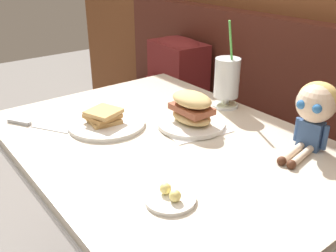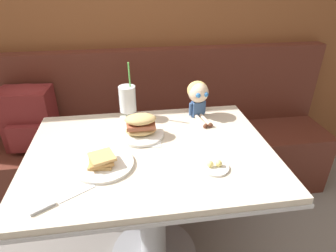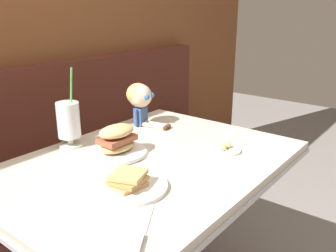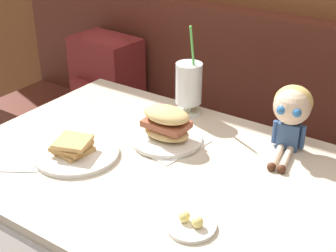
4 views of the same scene
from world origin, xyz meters
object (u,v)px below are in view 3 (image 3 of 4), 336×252
butter_saucer (224,149)px  butter_knife (140,238)px  seated_doll (140,98)px  milkshake_glass (69,122)px  toast_plate (127,185)px  sandwich_plate (117,143)px

butter_saucer → butter_knife: 0.62m
seated_doll → butter_knife: bearing=-137.8°
milkshake_glass → seated_doll: bearing=-5.7°
toast_plate → sandwich_plate: 0.28m
toast_plate → milkshake_glass: 0.46m
milkshake_glass → butter_saucer: bearing=-57.1°
butter_saucer → seated_doll: (0.04, 0.48, 0.12)m
milkshake_glass → sandwich_plate: milkshake_glass is taller
sandwich_plate → seated_doll: 0.38m
butter_saucer → butter_knife: bearing=-168.9°
sandwich_plate → butter_knife: (-0.34, -0.42, -0.04)m
sandwich_plate → milkshake_glass: bearing=104.3°
milkshake_glass → butter_knife: (-0.28, -0.63, -0.10)m
butter_saucer → seated_doll: bearing=84.7°
milkshake_glass → seated_doll: (0.38, -0.04, 0.03)m
milkshake_glass → sandwich_plate: 0.23m
toast_plate → butter_saucer: (0.45, -0.08, -0.01)m
sandwich_plate → seated_doll: (0.32, 0.17, 0.08)m
milkshake_glass → seated_doll: milkshake_glass is taller
butter_knife → seated_doll: seated_doll is taller
toast_plate → seated_doll: size_ratio=1.10×
toast_plate → sandwich_plate: sandwich_plate is taller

